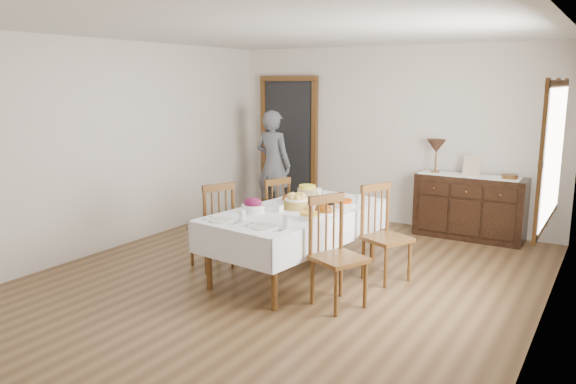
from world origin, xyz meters
The scene contains 26 objects.
ground centered at (0.00, 0.00, 0.00)m, with size 6.00×6.00×0.00m, color brown.
room_shell centered at (-0.15, 0.42, 1.64)m, with size 5.02×6.02×2.65m.
dining_table centered at (0.02, 0.25, 0.65)m, with size 1.35×2.26×0.74m.
chair_left_near centered at (-0.89, -0.06, 0.51)m, with size 0.54×0.54×1.00m.
chair_left_far centered at (-0.66, 0.81, 0.48)m, with size 0.51×0.51×0.95m.
chair_right_near centered at (0.76, -0.30, 0.53)m, with size 0.58×0.58×1.05m.
chair_right_far centered at (0.88, 0.61, 0.52)m, with size 0.57×0.57×1.02m.
sideboard centered at (1.29, 2.72, 0.43)m, with size 1.42×0.52×0.85m.
person centered at (-1.62, 2.35, 0.89)m, with size 0.55×0.35×1.77m, color #585A64.
bread_basket centered at (0.01, 0.26, 0.81)m, with size 0.28×0.28×0.17m.
egg_basket centered at (0.13, 0.66, 0.77)m, with size 0.28×0.28×0.11m.
ham_platter_a centered at (-0.23, 0.52, 0.77)m, with size 0.31×0.31×0.11m.
ham_platter_b centered at (0.35, 0.24, 0.77)m, with size 0.28×0.28×0.11m.
beet_bowl centered at (-0.30, -0.12, 0.81)m, with size 0.25×0.25×0.16m.
carrot_bowl centered at (0.41, 0.61, 0.77)m, with size 0.24×0.24×0.08m.
pineapple_bowl centered at (-0.21, 0.89, 0.80)m, with size 0.24×0.24×0.14m.
casserole_dish centered at (0.36, -0.07, 0.77)m, with size 0.21×0.21×0.07m.
butter_dish centered at (-0.12, 0.04, 0.77)m, with size 0.15×0.11×0.07m.
setting_left centered at (-0.32, -0.53, 0.76)m, with size 0.43×0.31×0.10m.
setting_right centered at (0.19, -0.53, 0.76)m, with size 0.43×0.31×0.10m.
glass_far_a centered at (-0.09, 0.97, 0.79)m, with size 0.06×0.06×0.10m.
glass_far_b centered at (0.48, 0.87, 0.79)m, with size 0.07×0.07×0.10m.
runner centered at (1.26, 2.69, 0.86)m, with size 1.30×0.35×0.01m.
table_lamp centered at (0.79, 2.70, 1.21)m, with size 0.26×0.26×0.46m.
picture_frame centered at (1.30, 2.64, 0.99)m, with size 0.22×0.08×0.28m.
deco_bowl centered at (1.77, 2.71, 0.88)m, with size 0.20×0.20×0.06m.
Camera 1 is at (2.99, -4.86, 2.11)m, focal length 35.00 mm.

